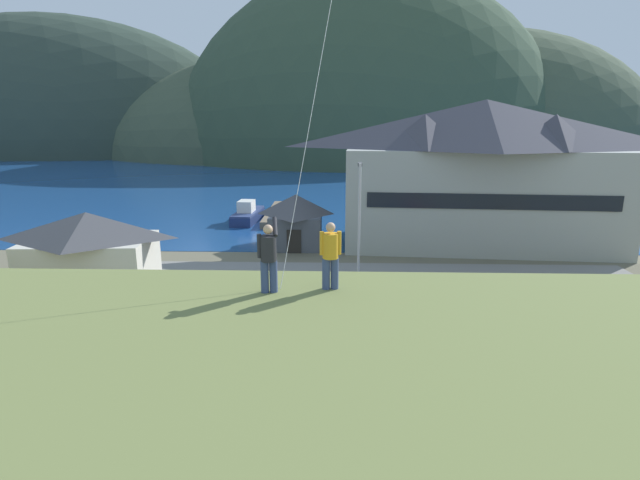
# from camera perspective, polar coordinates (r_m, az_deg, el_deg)

# --- Properties ---
(ground_plane) EXTENTS (600.00, 600.00, 0.00)m
(ground_plane) POSITION_cam_1_polar(r_m,az_deg,el_deg) (21.51, 0.68, -14.43)
(ground_plane) COLOR #66604C
(parking_lot_pad) EXTENTS (40.00, 20.00, 0.10)m
(parking_lot_pad) POSITION_cam_1_polar(r_m,az_deg,el_deg) (26.00, 0.91, -9.06)
(parking_lot_pad) COLOR gray
(parking_lot_pad) RESTS_ON ground
(bay_water) EXTENTS (360.00, 84.00, 0.03)m
(bay_water) POSITION_cam_1_polar(r_m,az_deg,el_deg) (79.56, 1.56, 6.68)
(bay_water) COLOR navy
(bay_water) RESTS_ON ground
(far_hill_west_ridge) EXTENTS (121.50, 57.53, 72.97)m
(far_hill_west_ridge) POSITION_cam_1_polar(r_m,az_deg,el_deg) (161.99, -28.26, 8.81)
(far_hill_west_ridge) COLOR #2D3D33
(far_hill_west_ridge) RESTS_ON ground
(far_hill_east_peak) EXTENTS (113.81, 74.29, 53.65)m
(far_hill_east_peak) POSITION_cam_1_polar(r_m,az_deg,el_deg) (137.88, -0.93, 9.82)
(far_hill_east_peak) COLOR #3D4C38
(far_hill_east_peak) RESTS_ON ground
(far_hill_center_saddle) EXTENTS (94.66, 72.12, 87.31)m
(far_hill_center_saddle) POSITION_cam_1_polar(r_m,az_deg,el_deg) (127.73, 5.25, 9.43)
(far_hill_center_saddle) COLOR #334733
(far_hill_center_saddle) RESTS_ON ground
(far_hill_far_shoulder) EXTENTS (86.19, 60.35, 61.77)m
(far_hill_far_shoulder) POSITION_cam_1_polar(r_m,az_deg,el_deg) (137.92, 18.22, 9.13)
(far_hill_far_shoulder) COLOR #3D4C38
(far_hill_far_shoulder) RESTS_ON ground
(harbor_lodge) EXTENTS (22.65, 10.41, 11.41)m
(harbor_lodge) POSITION_cam_1_polar(r_m,az_deg,el_deg) (41.27, 17.99, 7.54)
(harbor_lodge) COLOR #999E99
(harbor_lodge) RESTS_ON ground
(storage_shed_near_lot) EXTENTS (7.16, 5.00, 5.25)m
(storage_shed_near_lot) POSITION_cam_1_polar(r_m,az_deg,el_deg) (29.89, -24.71, -1.87)
(storage_shed_near_lot) COLOR beige
(storage_shed_near_lot) RESTS_ON ground
(storage_shed_waterside) EXTENTS (4.38, 4.91, 4.19)m
(storage_shed_waterside) POSITION_cam_1_polar(r_m,az_deg,el_deg) (39.87, -2.76, 2.36)
(storage_shed_waterside) COLOR #474C56
(storage_shed_waterside) RESTS_ON ground
(wharf_dock) EXTENTS (3.20, 11.65, 0.70)m
(wharf_dock) POSITION_cam_1_polar(r_m,az_deg,el_deg) (51.63, -4.17, 2.98)
(wharf_dock) COLOR #70604C
(wharf_dock) RESTS_ON ground
(moored_boat_wharfside) EXTENTS (2.48, 6.47, 2.16)m
(moored_boat_wharfside) POSITION_cam_1_polar(r_m,az_deg,el_deg) (49.93, -8.27, 2.92)
(moored_boat_wharfside) COLOR navy
(moored_boat_wharfside) RESTS_ON ground
(parked_car_front_row_silver) EXTENTS (4.25, 2.14, 1.82)m
(parked_car_front_row_silver) POSITION_cam_1_polar(r_m,az_deg,el_deg) (23.10, 15.11, -9.92)
(parked_car_front_row_silver) COLOR red
(parked_car_front_row_silver) RESTS_ON parking_lot_pad
(parked_car_back_row_left) EXTENTS (4.22, 2.10, 1.82)m
(parked_car_back_row_left) POSITION_cam_1_polar(r_m,az_deg,el_deg) (30.24, 30.21, -5.63)
(parked_car_back_row_left) COLOR #B28923
(parked_car_back_row_left) RESTS_ON parking_lot_pad
(parked_car_mid_row_far) EXTENTS (4.35, 2.35, 1.82)m
(parked_car_mid_row_far) POSITION_cam_1_polar(r_m,az_deg,el_deg) (26.77, 9.49, -6.23)
(parked_car_mid_row_far) COLOR navy
(parked_car_mid_row_far) RESTS_ON parking_lot_pad
(parked_car_front_row_red) EXTENTS (4.21, 2.07, 1.82)m
(parked_car_front_row_red) POSITION_cam_1_polar(r_m,az_deg,el_deg) (22.21, -10.72, -10.67)
(parked_car_front_row_red) COLOR #236633
(parked_car_front_row_red) RESTS_ON parking_lot_pad
(parking_light_pole) EXTENTS (0.24, 0.78, 7.43)m
(parking_light_pole) POSITION_cam_1_polar(r_m,az_deg,el_deg) (30.07, 4.50, 2.70)
(parking_light_pole) COLOR #ADADB2
(parking_light_pole) RESTS_ON parking_lot_pad
(person_kite_flyer) EXTENTS (0.52, 0.69, 1.86)m
(person_kite_flyer) POSITION_cam_1_polar(r_m,az_deg,el_deg) (12.43, -5.90, -1.79)
(person_kite_flyer) COLOR #384770
(person_kite_flyer) RESTS_ON grassy_hill_foreground
(person_companion) EXTENTS (0.55, 0.40, 1.74)m
(person_companion) POSITION_cam_1_polar(r_m,az_deg,el_deg) (12.61, 1.20, -1.56)
(person_companion) COLOR #384770
(person_companion) RESTS_ON grassy_hill_foreground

